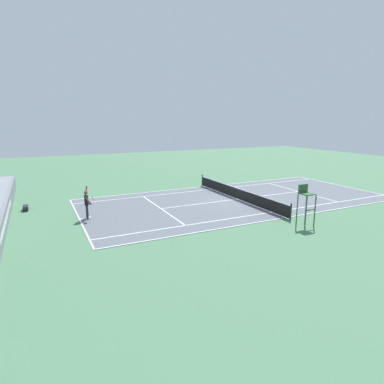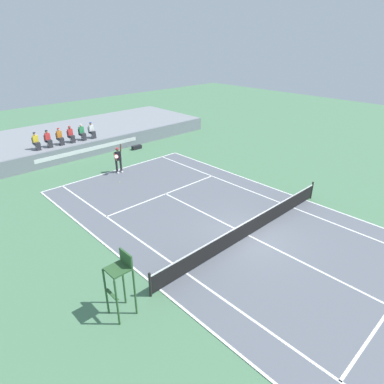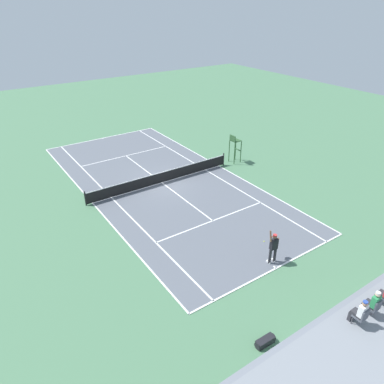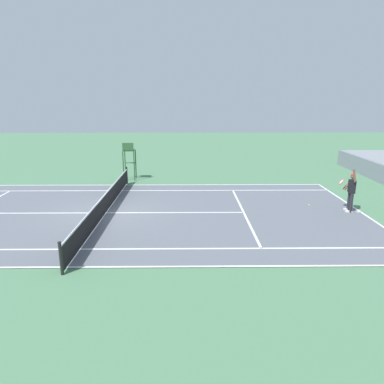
{
  "view_description": "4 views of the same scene",
  "coord_description": "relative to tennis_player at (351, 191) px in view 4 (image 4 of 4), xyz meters",
  "views": [
    {
      "loc": [
        -20.71,
        14.03,
        6.14
      ],
      "look_at": [
        -0.04,
        3.99,
        1.0
      ],
      "focal_mm": 30.3,
      "sensor_mm": 36.0,
      "label": 1
    },
    {
      "loc": [
        -11.31,
        -7.94,
        8.86
      ],
      "look_at": [
        -0.04,
        3.99,
        1.0
      ],
      "focal_mm": 30.83,
      "sensor_mm": 36.0,
      "label": 2
    },
    {
      "loc": [
        11.93,
        21.61,
        12.55
      ],
      "look_at": [
        -0.04,
        3.99,
        1.0
      ],
      "focal_mm": 33.93,
      "sensor_mm": 36.0,
      "label": 3
    },
    {
      "loc": [
        15.77,
        3.81,
        5.17
      ],
      "look_at": [
        -0.04,
        3.99,
        1.0
      ],
      "focal_mm": 33.33,
      "sensor_mm": 36.0,
      "label": 4
    }
  ],
  "objects": [
    {
      "name": "umpire_chair",
      "position": [
        -6.94,
        -11.39,
        0.56
      ],
      "size": [
        0.77,
        0.77,
        2.44
      ],
      "color": "#2D562D",
      "rests_on": "ground"
    },
    {
      "name": "ground_plane",
      "position": [
        0.16,
        -11.39,
        -0.99
      ],
      "size": [
        80.0,
        80.0,
        0.0
      ],
      "primitive_type": "plane",
      "color": "#4C7A56"
    },
    {
      "name": "net",
      "position": [
        0.16,
        -11.39,
        -0.47
      ],
      "size": [
        11.98,
        0.1,
        1.07
      ],
      "color": "black",
      "rests_on": "ground"
    },
    {
      "name": "tennis_player",
      "position": [
        0.0,
        0.0,
        0.0
      ],
      "size": [
        0.8,
        0.62,
        2.08
      ],
      "color": "#232328",
      "rests_on": "ground"
    },
    {
      "name": "court",
      "position": [
        0.16,
        -11.39,
        -0.98
      ],
      "size": [
        11.08,
        23.88,
        0.03
      ],
      "color": "slate",
      "rests_on": "ground"
    },
    {
      "name": "tennis_ball",
      "position": [
        -0.97,
        -1.55,
        -0.96
      ],
      "size": [
        0.07,
        0.07,
        0.07
      ],
      "primitive_type": "sphere",
      "color": "#D1E533",
      "rests_on": "ground"
    }
  ]
}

